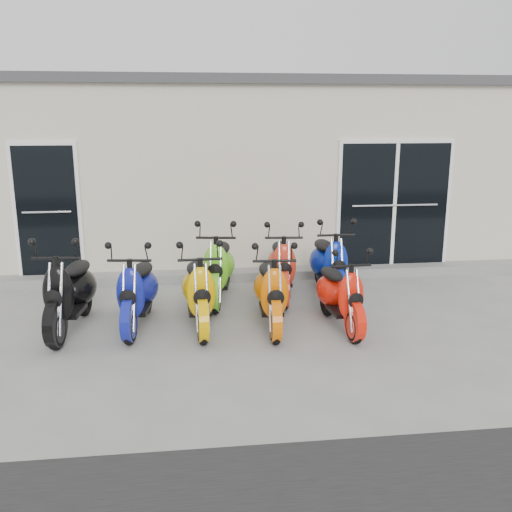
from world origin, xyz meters
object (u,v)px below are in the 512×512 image
object	(u,v)px
scooter_back_green	(219,258)
scooter_back_red	(282,257)
scooter_front_black	(69,281)
scooter_front_orange_b	(271,282)
scooter_front_blue	(137,282)
scooter_back_blue	(329,255)
scooter_front_red	(340,286)
scooter_front_orange_a	(199,281)

from	to	relation	value
scooter_back_green	scooter_back_red	size ratio (longest dim) A/B	1.03
scooter_back_green	scooter_back_red	world-z (taller)	scooter_back_green
scooter_front_black	scooter_front_orange_b	xyz separation A→B (m)	(2.57, -0.19, -0.04)
scooter_front_blue	scooter_back_blue	bearing A→B (deg)	26.47
scooter_back_green	scooter_back_blue	world-z (taller)	scooter_back_green
scooter_front_red	scooter_back_blue	bearing A→B (deg)	77.25
scooter_front_blue	scooter_front_orange_b	world-z (taller)	scooter_front_blue
scooter_back_red	scooter_front_black	bearing A→B (deg)	-154.62
scooter_front_blue	scooter_back_green	distance (m)	1.49
scooter_back_blue	scooter_front_blue	bearing A→B (deg)	-159.55
scooter_front_orange_a	scooter_front_orange_b	bearing A→B (deg)	-9.35
scooter_front_black	scooter_front_red	distance (m)	3.47
scooter_front_orange_a	scooter_back_green	world-z (taller)	scooter_back_green
scooter_back_green	scooter_back_red	xyz separation A→B (m)	(0.95, 0.03, -0.02)
scooter_front_black	scooter_front_orange_b	distance (m)	2.57
scooter_back_red	scooter_front_orange_b	bearing A→B (deg)	-99.93
scooter_back_red	scooter_front_red	bearing A→B (deg)	-62.66
scooter_front_black	scooter_front_orange_b	size ratio (longest dim) A/B	1.07
scooter_front_red	scooter_back_green	xyz separation A→B (m)	(-1.49, 1.33, 0.07)
scooter_front_red	scooter_back_green	bearing A→B (deg)	133.15
scooter_front_red	scooter_back_green	distance (m)	2.00
scooter_back_green	scooter_front_blue	bearing A→B (deg)	-129.91
scooter_back_blue	scooter_back_red	bearing A→B (deg)	179.08
scooter_front_orange_b	scooter_back_blue	world-z (taller)	scooter_back_blue
scooter_back_green	scooter_front_orange_a	bearing A→B (deg)	-98.25
scooter_front_orange_a	scooter_front_black	bearing A→B (deg)	174.35
scooter_front_orange_a	scooter_back_red	size ratio (longest dim) A/B	1.00
scooter_front_orange_b	scooter_front_red	xyz separation A→B (m)	(0.88, -0.14, -0.04)
scooter_front_red	scooter_back_red	bearing A→B (deg)	106.56
scooter_front_blue	scooter_back_green	world-z (taller)	scooter_back_green
scooter_front_orange_b	scooter_back_green	world-z (taller)	scooter_back_green
scooter_front_orange_a	scooter_front_red	size ratio (longest dim) A/B	1.09
scooter_front_orange_b	scooter_front_red	bearing A→B (deg)	-5.95
scooter_front_orange_b	scooter_back_red	world-z (taller)	scooter_back_red
scooter_front_blue	scooter_front_orange_b	bearing A→B (deg)	-0.07
scooter_front_black	scooter_front_orange_a	size ratio (longest dim) A/B	1.05
scooter_back_green	scooter_front_red	bearing A→B (deg)	-33.46
scooter_back_green	scooter_front_black	bearing A→B (deg)	-144.38
scooter_front_orange_b	scooter_back_red	size ratio (longest dim) A/B	0.98
scooter_front_blue	scooter_front_orange_a	distance (m)	0.79
scooter_front_blue	scooter_front_orange_b	distance (m)	1.73
scooter_front_orange_a	scooter_front_orange_b	size ratio (longest dim) A/B	1.02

